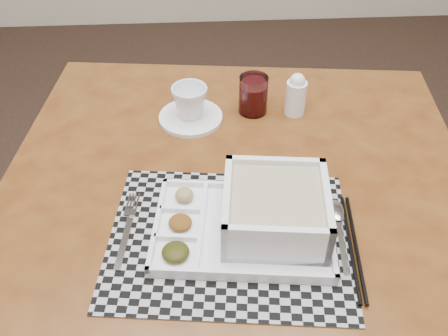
{
  "coord_description": "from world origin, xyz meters",
  "views": [
    {
      "loc": [
        0.74,
        -0.51,
        1.41
      ],
      "look_at": [
        0.78,
        0.2,
        0.78
      ],
      "focal_mm": 40.0,
      "sensor_mm": 36.0,
      "label": 1
    }
  ],
  "objects_px": {
    "dining_table": "(235,214)",
    "creamer_bottle": "(296,95)",
    "juice_glass": "(253,96)",
    "cup": "(190,102)",
    "serving_tray": "(265,215)"
  },
  "relations": [
    {
      "from": "dining_table",
      "to": "juice_glass",
      "type": "relative_size",
      "value": 11.49
    },
    {
      "from": "dining_table",
      "to": "creamer_bottle",
      "type": "relative_size",
      "value": 9.98
    },
    {
      "from": "dining_table",
      "to": "creamer_bottle",
      "type": "distance_m",
      "value": 0.32
    },
    {
      "from": "cup",
      "to": "creamer_bottle",
      "type": "xyz_separation_m",
      "value": [
        0.25,
        0.01,
        0.0
      ]
    },
    {
      "from": "dining_table",
      "to": "cup",
      "type": "height_order",
      "value": "cup"
    },
    {
      "from": "dining_table",
      "to": "cup",
      "type": "xyz_separation_m",
      "value": [
        -0.09,
        0.24,
        0.12
      ]
    },
    {
      "from": "dining_table",
      "to": "serving_tray",
      "type": "bearing_deg",
      "value": -68.86
    },
    {
      "from": "creamer_bottle",
      "to": "dining_table",
      "type": "bearing_deg",
      "value": -122.12
    },
    {
      "from": "juice_glass",
      "to": "cup",
      "type": "bearing_deg",
      "value": -170.52
    },
    {
      "from": "juice_glass",
      "to": "creamer_bottle",
      "type": "xyz_separation_m",
      "value": [
        0.1,
        -0.01,
        0.01
      ]
    },
    {
      "from": "juice_glass",
      "to": "creamer_bottle",
      "type": "relative_size",
      "value": 0.87
    },
    {
      "from": "creamer_bottle",
      "to": "juice_glass",
      "type": "bearing_deg",
      "value": 172.45
    },
    {
      "from": "creamer_bottle",
      "to": "cup",
      "type": "bearing_deg",
      "value": -177.27
    },
    {
      "from": "serving_tray",
      "to": "juice_glass",
      "type": "height_order",
      "value": "serving_tray"
    },
    {
      "from": "serving_tray",
      "to": "creamer_bottle",
      "type": "height_order",
      "value": "creamer_bottle"
    }
  ]
}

